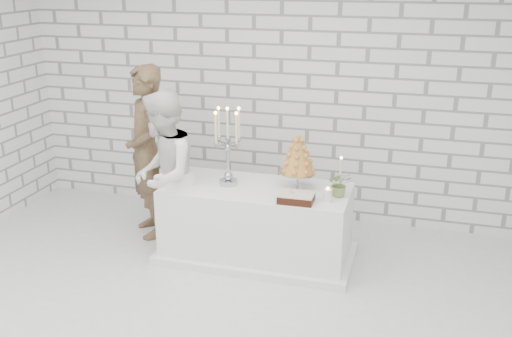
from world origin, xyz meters
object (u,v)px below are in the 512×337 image
object	(u,v)px
croquembouche	(298,162)
bride	(164,176)
candelabra	(228,147)
cake_table	(256,223)
groom	(147,152)

from	to	relation	value
croquembouche	bride	bearing A→B (deg)	-169.05
candelabra	croquembouche	bearing A→B (deg)	5.96
bride	croquembouche	world-z (taller)	bride
cake_table	groom	distance (m)	1.40
bride	cake_table	bearing A→B (deg)	89.94
groom	bride	distance (m)	0.57
cake_table	bride	size ratio (longest dim) A/B	1.07
cake_table	groom	bearing A→B (deg)	169.12
groom	bride	bearing A→B (deg)	2.88
bride	candelabra	distance (m)	0.70
groom	bride	xyz separation A→B (m)	(0.38, -0.42, -0.08)
cake_table	candelabra	size ratio (longest dim) A/B	2.32
bride	croquembouche	xyz separation A→B (m)	(1.28, 0.25, 0.18)
bride	candelabra	xyz separation A→B (m)	(0.61, 0.18, 0.30)
cake_table	croquembouche	size ratio (longest dim) A/B	3.27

